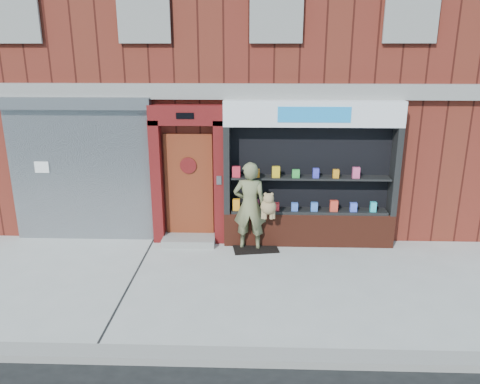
{
  "coord_description": "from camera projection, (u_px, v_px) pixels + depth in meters",
  "views": [
    {
      "loc": [
        0.63,
        -7.39,
        3.97
      ],
      "look_at": [
        0.35,
        1.0,
        1.37
      ],
      "focal_mm": 35.0,
      "sensor_mm": 36.0,
      "label": 1
    }
  ],
  "objects": [
    {
      "name": "red_door_bay",
      "position": [
        188.0,
        175.0,
        9.62
      ],
      "size": [
        1.52,
        0.58,
        2.9
      ],
      "color": "#520E0E",
      "rests_on": "ground"
    },
    {
      "name": "ground",
      "position": [
        218.0,
        283.0,
        8.25
      ],
      "size": [
        80.0,
        80.0,
        0.0
      ],
      "primitive_type": "plane",
      "color": "#9E9E99",
      "rests_on": "ground"
    },
    {
      "name": "building",
      "position": [
        233.0,
        47.0,
        12.79
      ],
      "size": [
        12.0,
        8.16,
        8.0
      ],
      "color": "maroon",
      "rests_on": "ground"
    },
    {
      "name": "doormat",
      "position": [
        255.0,
        247.0,
        9.69
      ],
      "size": [
        1.0,
        0.77,
        0.02
      ],
      "primitive_type": "cube",
      "rotation": [
        0.0,
        0.0,
        0.16
      ],
      "color": "black",
      "rests_on": "ground"
    },
    {
      "name": "shutter_bay",
      "position": [
        80.0,
        161.0,
        9.68
      ],
      "size": [
        3.1,
        0.3,
        3.04
      ],
      "color": "gray",
      "rests_on": "ground"
    },
    {
      "name": "woman",
      "position": [
        251.0,
        206.0,
        9.43
      ],
      "size": [
        0.87,
        0.59,
        1.83
      ],
      "color": "#6C6E48",
      "rests_on": "ground"
    },
    {
      "name": "pharmacy_bay",
      "position": [
        310.0,
        181.0,
        9.52
      ],
      "size": [
        3.5,
        0.41,
        3.0
      ],
      "color": "#572114",
      "rests_on": "ground"
    },
    {
      "name": "curb",
      "position": [
        206.0,
        357.0,
        6.18
      ],
      "size": [
        60.0,
        0.3,
        0.12
      ],
      "primitive_type": "cube",
      "color": "gray",
      "rests_on": "ground"
    }
  ]
}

